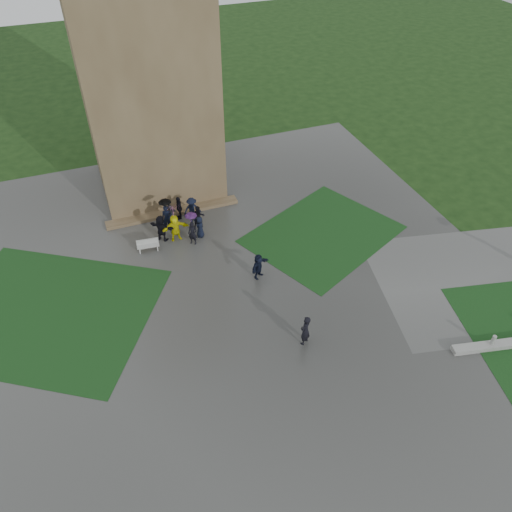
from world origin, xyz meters
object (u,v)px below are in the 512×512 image
object	(u,v)px
pedestrian_near	(305,330)
bench	(148,245)
pedestrian_mid	(258,266)
tower	(142,58)

from	to	relation	value
pedestrian_near	bench	bearing A→B (deg)	-93.64
pedestrian_near	pedestrian_mid	bearing A→B (deg)	-119.69
bench	pedestrian_mid	size ratio (longest dim) A/B	0.85
tower	bench	bearing A→B (deg)	-106.84
tower	pedestrian_mid	size ratio (longest dim) A/B	11.07
pedestrian_mid	pedestrian_near	distance (m)	5.43
tower	pedestrian_near	world-z (taller)	tower
pedestrian_near	tower	bearing A→B (deg)	-112.77
tower	pedestrian_mid	xyz separation A→B (m)	(3.20, -12.30, -8.17)
bench	pedestrian_near	world-z (taller)	pedestrian_near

